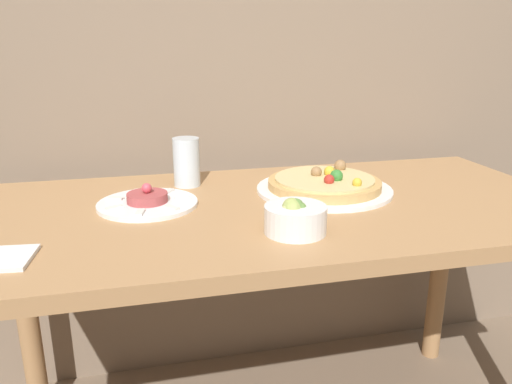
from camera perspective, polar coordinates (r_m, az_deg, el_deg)
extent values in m
cube|color=#AD7F51|center=(1.22, 2.75, -2.13)|extent=(1.47, 0.70, 0.03)
cylinder|color=#AD7F51|center=(1.63, -24.69, -12.70)|extent=(0.06, 0.06, 0.70)
cylinder|color=#AD7F51|center=(1.88, 20.28, -8.15)|extent=(0.06, 0.06, 0.70)
cylinder|color=white|center=(1.32, 7.78, 0.30)|extent=(0.36, 0.36, 0.01)
cylinder|color=tan|center=(1.32, 7.81, 0.93)|extent=(0.30, 0.30, 0.02)
cylinder|color=#E0C684|center=(1.32, 7.83, 1.50)|extent=(0.26, 0.26, 0.01)
sphere|color=#387F33|center=(1.30, 9.18, 1.82)|extent=(0.03, 0.03, 0.03)
sphere|color=#997047|center=(1.41, 9.60, 2.98)|extent=(0.03, 0.03, 0.03)
sphere|color=#B22D23|center=(1.27, 8.36, 1.40)|extent=(0.03, 0.03, 0.03)
sphere|color=gold|center=(1.26, 11.48, 1.06)|extent=(0.02, 0.02, 0.02)
sphere|color=gold|center=(1.34, 8.40, 2.33)|extent=(0.03, 0.03, 0.03)
sphere|color=gold|center=(1.30, 8.66, 1.73)|extent=(0.02, 0.02, 0.02)
sphere|color=#997047|center=(1.33, 6.91, 2.29)|extent=(0.03, 0.03, 0.03)
cylinder|color=white|center=(1.23, -12.28, -1.33)|extent=(0.24, 0.24, 0.01)
cylinder|color=#A84747|center=(1.22, -12.32, -0.61)|extent=(0.10, 0.10, 0.02)
sphere|color=#DB4C5B|center=(1.21, -12.39, 0.44)|extent=(0.02, 0.02, 0.02)
cube|color=white|center=(1.23, -8.38, -0.70)|extent=(0.04, 0.02, 0.01)
cube|color=white|center=(1.29, -10.06, 0.06)|extent=(0.04, 0.04, 0.01)
cube|color=white|center=(1.30, -13.23, 0.05)|extent=(0.02, 0.04, 0.01)
cube|color=white|center=(1.26, -15.79, -0.71)|extent=(0.04, 0.03, 0.01)
cube|color=white|center=(1.19, -15.89, -1.75)|extent=(0.04, 0.03, 0.01)
cube|color=white|center=(1.14, -13.11, -2.27)|extent=(0.02, 0.04, 0.01)
cube|color=white|center=(1.16, -9.62, -1.77)|extent=(0.04, 0.04, 0.01)
cylinder|color=white|center=(1.03, 4.52, -3.12)|extent=(0.13, 0.13, 0.06)
sphere|color=#A3B25B|center=(1.01, 4.21, -1.89)|extent=(0.04, 0.04, 0.04)
sphere|color=#668E42|center=(1.02, 4.52, -1.75)|extent=(0.04, 0.04, 0.04)
sphere|color=#B7BC70|center=(1.01, 3.66, -1.99)|extent=(0.02, 0.02, 0.02)
sphere|color=#668E42|center=(1.02, 5.06, -1.87)|extent=(0.03, 0.03, 0.03)
sphere|color=#A3B25B|center=(1.02, 4.09, -1.76)|extent=(0.04, 0.04, 0.04)
cylinder|color=silver|center=(1.36, -7.95, 3.41)|extent=(0.07, 0.07, 0.13)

